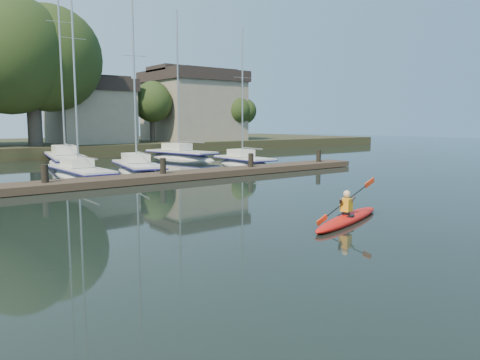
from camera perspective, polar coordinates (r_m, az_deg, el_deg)
ground at (r=12.34m, az=10.00°, el=-7.62°), size 160.00×160.00×0.00m
kayak at (r=14.99m, az=12.98°, el=-4.39°), size 4.45×1.88×1.43m
dock at (r=23.89m, az=-15.67°, el=-0.13°), size 34.00×2.00×1.80m
sailboat_2 at (r=27.94m, az=-18.89°, el=0.01°), size 1.88×7.97×13.19m
sailboat_3 at (r=29.62m, az=-12.36°, el=0.58°), size 3.51×7.86×12.28m
sailboat_4 at (r=33.98m, az=0.46°, el=1.58°), size 2.19×6.49×10.90m
sailboat_6 at (r=37.02m, az=-20.42°, el=1.55°), size 4.32×11.30×17.59m
sailboat_7 at (r=40.23m, az=-7.22°, el=2.36°), size 3.67×8.72×13.65m
shore at (r=49.40m, az=-25.71°, el=6.58°), size 90.00×25.25×12.75m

